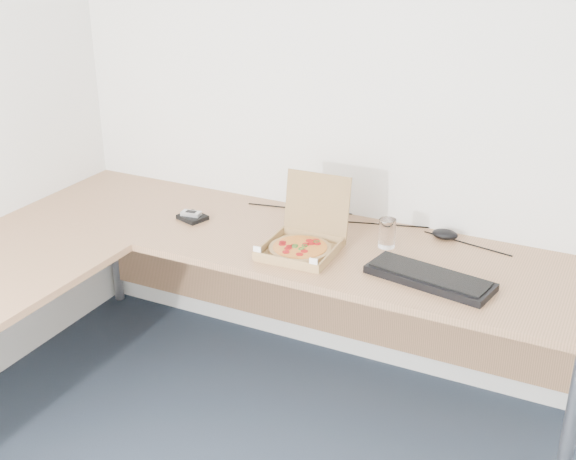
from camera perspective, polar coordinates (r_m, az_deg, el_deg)
The scene contains 9 objects.
room_shell at distance 1.55m, azimuth -6.17°, elevation -5.34°, with size 3.50×3.50×2.50m, color white, non-canonical shape.
desk at distance 2.93m, azimuth -9.27°, elevation -2.99°, with size 2.50×2.20×0.73m.
pizza_box at distance 2.95m, azimuth 1.07°, elevation -1.11°, with size 0.28×0.32×0.28m.
drinking_glass at distance 3.01m, azimuth 7.62°, elevation -0.24°, with size 0.07×0.07×0.12m, color silver.
keyboard at distance 2.77m, azimuth 10.82°, elevation -3.65°, with size 0.47×0.17×0.03m, color black.
mouse at distance 3.14m, azimuth 11.96°, elevation -0.32°, with size 0.11×0.07×0.04m, color black.
wallet at distance 3.29m, azimuth -7.34°, elevation 0.97°, with size 0.12×0.10×0.02m, color black.
phone at distance 3.29m, azimuth -7.46°, elevation 1.27°, with size 0.09×0.04×0.02m, color #B2B5BA.
cable_bundle at distance 3.24m, azimuth 6.17°, elevation 0.52°, with size 0.58×0.04×0.01m, color black, non-canonical shape.
Camera 1 is at (0.75, -1.13, 1.99)m, focal length 46.28 mm.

